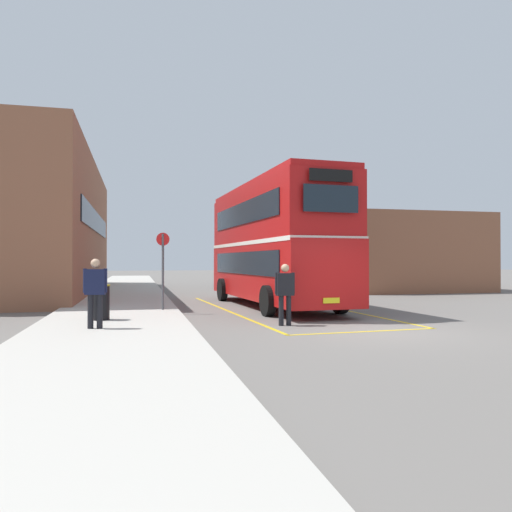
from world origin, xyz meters
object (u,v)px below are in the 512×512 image
(single_deck_bus, at_px, (277,263))
(pedestrian_boarding, at_px, (285,290))
(double_decker_bus, at_px, (273,242))
(litter_bin, at_px, (101,302))
(pedestrian_waiting_near, at_px, (95,288))
(bus_stop_sign, at_px, (163,263))

(single_deck_bus, distance_m, pedestrian_boarding, 21.98)
(double_decker_bus, xyz_separation_m, litter_bin, (-6.16, -4.29, -1.88))
(litter_bin, bearing_deg, pedestrian_waiting_near, -90.52)
(pedestrian_waiting_near, xyz_separation_m, bus_stop_sign, (1.84, 4.34, 0.58))
(single_deck_bus, relative_size, pedestrian_waiting_near, 5.28)
(single_deck_bus, height_order, pedestrian_waiting_near, single_deck_bus)
(pedestrian_waiting_near, height_order, bus_stop_sign, bus_stop_sign)
(double_decker_bus, bearing_deg, litter_bin, -145.15)
(pedestrian_boarding, bearing_deg, single_deck_bus, 74.64)
(pedestrian_boarding, bearing_deg, double_decker_bus, 77.76)
(single_deck_bus, bearing_deg, litter_bin, -118.46)
(double_decker_bus, height_order, pedestrian_waiting_near, double_decker_bus)
(litter_bin, height_order, bus_stop_sign, bus_stop_sign)
(double_decker_bus, height_order, single_deck_bus, double_decker_bus)
(pedestrian_boarding, xyz_separation_m, bus_stop_sign, (-3.12, 3.87, 0.72))
(double_decker_bus, relative_size, litter_bin, 10.81)
(pedestrian_boarding, bearing_deg, pedestrian_waiting_near, -174.59)
(pedestrian_boarding, bearing_deg, bus_stop_sign, 128.83)
(pedestrian_waiting_near, height_order, litter_bin, pedestrian_waiting_near)
(pedestrian_boarding, xyz_separation_m, pedestrian_waiting_near, (-4.96, -0.47, 0.14))
(double_decker_bus, height_order, bus_stop_sign, double_decker_bus)
(double_decker_bus, distance_m, single_deck_bus, 16.25)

